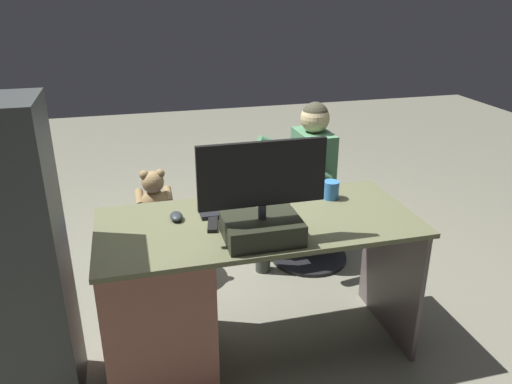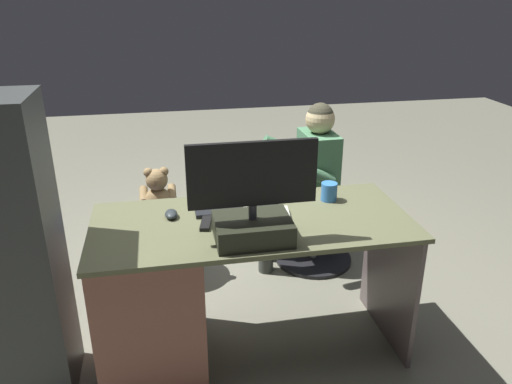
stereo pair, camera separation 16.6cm
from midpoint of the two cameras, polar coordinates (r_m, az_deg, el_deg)
name	(u,v)px [view 2 (the right image)]	position (r m, az deg, el deg)	size (l,w,h in m)	color
ground_plane	(240,300)	(3.16, -0.33, -12.10)	(10.00, 10.00, 0.00)	#6C6B5B
desk	(171,292)	(2.54, -7.72, -11.12)	(1.52, 0.69, 0.75)	#57593C
monitor	(253,211)	(2.18, 1.80, -2.18)	(0.56, 0.26, 0.45)	black
keyboard	(237,208)	(2.51, -0.23, -1.86)	(0.42, 0.14, 0.02)	black
computer_mouse	(171,214)	(2.45, -7.65, -2.51)	(0.06, 0.10, 0.04)	#282F32
cup	(329,192)	(2.65, 10.03, 0.01)	(0.08, 0.08, 0.09)	#3372BF
tv_remote	(206,223)	(2.37, -3.67, -3.52)	(0.04, 0.15, 0.02)	black
notebook_binder	(268,222)	(2.37, 3.34, -3.38)	(0.22, 0.30, 0.02)	beige
office_chair_teddy	(161,238)	(3.34, -9.23, -5.20)	(0.47, 0.47, 0.43)	black
teddy_bear	(158,194)	(3.22, -9.58, -0.23)	(0.23, 0.23, 0.32)	olive
visitor_chair	(315,229)	(3.49, 8.00, -4.14)	(0.53, 0.53, 0.43)	black
person	(306,174)	(3.31, 7.06, 2.03)	(0.51, 0.48, 1.11)	#487A55
equipment_rack	(5,257)	(2.42, -24.69, -6.74)	(0.44, 0.36, 1.40)	#313433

